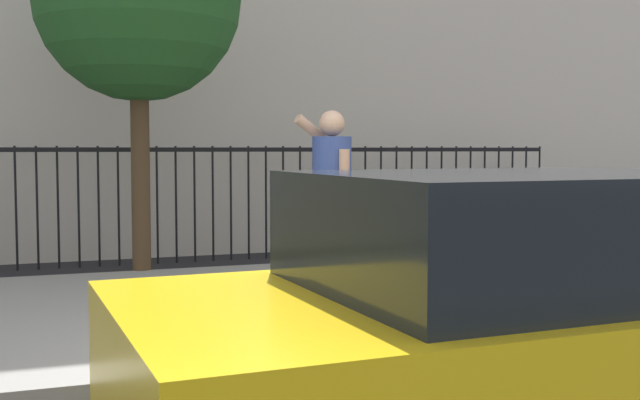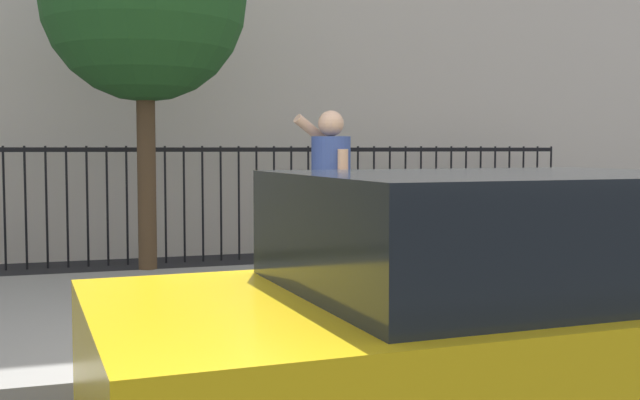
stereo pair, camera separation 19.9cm
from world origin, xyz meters
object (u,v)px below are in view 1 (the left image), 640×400
street_bench (480,227)px  street_tree_near (138,0)px  taxi_yellow (551,328)px  pedestrian_on_phone (333,195)px

street_bench → street_tree_near: bearing=159.3°
taxi_yellow → street_tree_near: bearing=100.7°
street_bench → taxi_yellow: bearing=-117.9°
taxi_yellow → street_bench: taxi_yellow is taller
taxi_yellow → pedestrian_on_phone: 3.24m
street_bench → pedestrian_on_phone: bearing=-147.3°
pedestrian_on_phone → street_tree_near: street_tree_near is taller
taxi_yellow → street_bench: size_ratio=2.67×
street_tree_near → pedestrian_on_phone: bearing=-66.6°
taxi_yellow → street_tree_near: (-1.17, 6.15, 2.56)m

